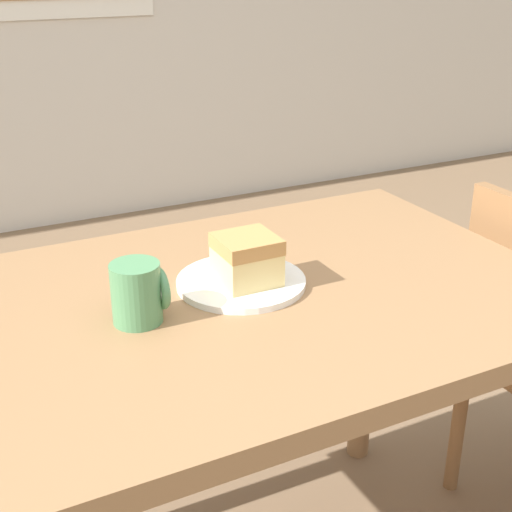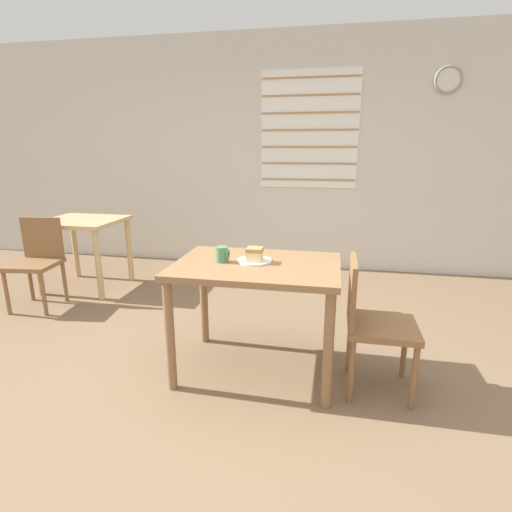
{
  "view_description": "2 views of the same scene",
  "coord_description": "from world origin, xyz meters",
  "px_view_note": "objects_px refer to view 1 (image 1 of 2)",
  "views": [
    {
      "loc": [
        -0.39,
        -0.56,
        1.32
      ],
      "look_at": [
        0.12,
        0.46,
        0.82
      ],
      "focal_mm": 50.0,
      "sensor_mm": 36.0,
      "label": 1
    },
    {
      "loc": [
        0.6,
        -1.98,
        1.48
      ],
      "look_at": [
        0.11,
        0.48,
        0.8
      ],
      "focal_mm": 28.0,
      "sensor_mm": 36.0,
      "label": 2
    }
  ],
  "objects_px": {
    "plate": "(241,282)",
    "dining_table_near": "(261,346)",
    "coffee_mug": "(139,293)",
    "cake_slice": "(247,259)"
  },
  "relations": [
    {
      "from": "plate",
      "to": "coffee_mug",
      "type": "xyz_separation_m",
      "value": [
        -0.2,
        -0.05,
        0.04
      ]
    },
    {
      "from": "plate",
      "to": "cake_slice",
      "type": "relative_size",
      "value": 2.28
    },
    {
      "from": "cake_slice",
      "to": "coffee_mug",
      "type": "relative_size",
      "value": 1.01
    },
    {
      "from": "coffee_mug",
      "to": "dining_table_near",
      "type": "bearing_deg",
      "value": 2.65
    },
    {
      "from": "cake_slice",
      "to": "coffee_mug",
      "type": "xyz_separation_m",
      "value": [
        -0.21,
        -0.03,
        -0.0
      ]
    },
    {
      "from": "plate",
      "to": "dining_table_near",
      "type": "bearing_deg",
      "value": -56.87
    },
    {
      "from": "plate",
      "to": "coffee_mug",
      "type": "bearing_deg",
      "value": -167.43
    },
    {
      "from": "dining_table_near",
      "to": "coffee_mug",
      "type": "height_order",
      "value": "coffee_mug"
    },
    {
      "from": "coffee_mug",
      "to": "cake_slice",
      "type": "bearing_deg",
      "value": 8.62
    },
    {
      "from": "cake_slice",
      "to": "plate",
      "type": "bearing_deg",
      "value": 108.78
    }
  ]
}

